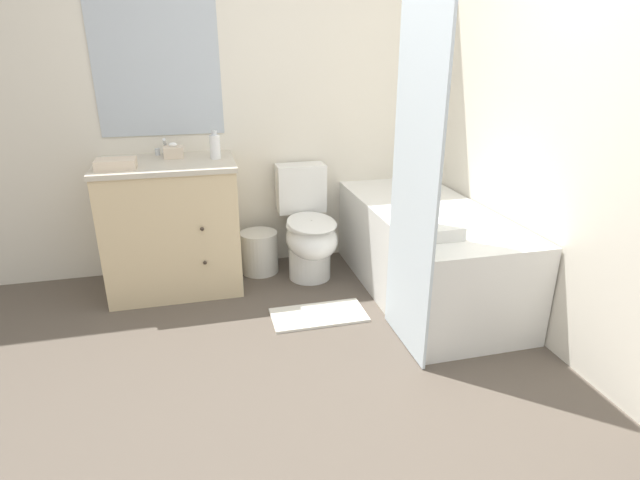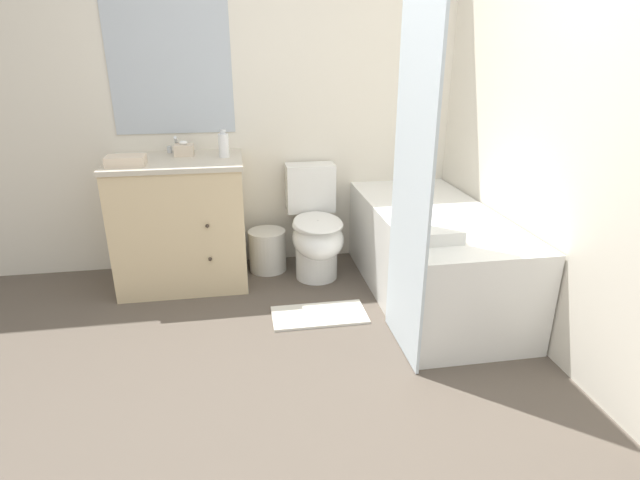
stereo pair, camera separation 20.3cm
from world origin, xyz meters
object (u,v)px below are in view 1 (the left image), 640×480
(toilet, at_px, (309,230))
(soap_dispenser, at_px, (215,146))
(bath_towel_folded, at_px, (434,231))
(wastebasket, at_px, (259,252))
(vanity_cabinet, at_px, (172,224))
(bathtub, at_px, (425,250))
(hand_towel_folded, at_px, (116,164))
(bath_mat, at_px, (319,315))
(tissue_box, at_px, (174,152))
(sink_faucet, at_px, (166,150))

(toilet, xyz_separation_m, soap_dispenser, (-0.59, 0.08, 0.59))
(bath_towel_folded, bearing_deg, wastebasket, 127.98)
(vanity_cabinet, bearing_deg, bathtub, -17.23)
(bathtub, xyz_separation_m, hand_towel_folded, (-1.85, 0.35, 0.59))
(wastebasket, distance_m, bath_mat, 0.79)
(tissue_box, relative_size, soap_dispenser, 0.68)
(vanity_cabinet, xyz_separation_m, bath_mat, (0.83, -0.65, -0.43))
(wastebasket, bearing_deg, tissue_box, 177.66)
(hand_towel_folded, bearing_deg, bathtub, -10.70)
(bathtub, bearing_deg, wastebasket, 150.24)
(sink_faucet, height_order, wastebasket, sink_faucet)
(bathtub, height_order, bath_mat, bathtub)
(tissue_box, height_order, bath_towel_folded, tissue_box)
(bathtub, distance_m, bath_mat, 0.82)
(vanity_cabinet, xyz_separation_m, tissue_box, (0.05, 0.11, 0.45))
(toilet, bearing_deg, tissue_box, 168.30)
(wastebasket, bearing_deg, sink_faucet, 167.89)
(vanity_cabinet, relative_size, soap_dispenser, 4.77)
(wastebasket, relative_size, tissue_box, 2.45)
(toilet, height_order, bath_mat, toilet)
(tissue_box, bearing_deg, hand_towel_folded, -142.23)
(sink_faucet, relative_size, wastebasket, 0.47)
(vanity_cabinet, relative_size, hand_towel_folded, 3.78)
(hand_towel_folded, xyz_separation_m, bath_towel_folded, (1.66, -0.82, -0.27))
(tissue_box, relative_size, bath_mat, 0.21)
(sink_faucet, bearing_deg, wastebasket, -12.11)
(sink_faucet, bearing_deg, bath_towel_folded, -40.09)
(bathtub, distance_m, hand_towel_folded, 1.98)
(wastebasket, distance_m, tissue_box, 0.91)
(wastebasket, height_order, soap_dispenser, soap_dispenser)
(tissue_box, bearing_deg, toilet, -11.70)
(sink_faucet, distance_m, tissue_box, 0.11)
(soap_dispenser, xyz_separation_m, bath_mat, (0.51, -0.66, -0.93))
(bathtub, relative_size, hand_towel_folded, 6.88)
(sink_faucet, bearing_deg, bath_mat, -46.17)
(vanity_cabinet, relative_size, bathtub, 0.55)
(vanity_cabinet, bearing_deg, wastebasket, 8.73)
(wastebasket, bearing_deg, soap_dispenser, -162.92)
(vanity_cabinet, xyz_separation_m, soap_dispenser, (0.31, 0.01, 0.50))
(bathtub, bearing_deg, toilet, 148.13)
(bathtub, relative_size, bath_towel_folded, 5.93)
(vanity_cabinet, height_order, wastebasket, vanity_cabinet)
(wastebasket, height_order, bath_towel_folded, bath_towel_folded)
(bathtub, height_order, bath_towel_folded, bath_towel_folded)
(soap_dispenser, distance_m, hand_towel_folded, 0.60)
(wastebasket, xyz_separation_m, bath_towel_folded, (0.81, -1.04, 0.46))
(vanity_cabinet, bearing_deg, sink_faucet, 90.00)
(bath_towel_folded, xyz_separation_m, bath_mat, (-0.56, 0.31, -0.60))
(hand_towel_folded, relative_size, bath_mat, 0.40)
(toilet, bearing_deg, bath_mat, -97.18)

